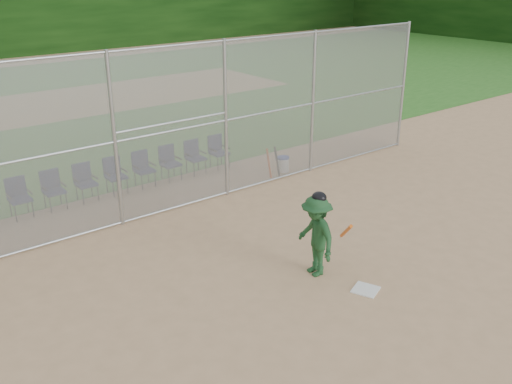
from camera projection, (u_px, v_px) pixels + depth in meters
ground at (337, 284)px, 10.82m from camera, size 100.00×100.00×0.00m
grass_strip at (28, 108)px, 23.93m from camera, size 100.00×100.00×0.00m
dirt_patch_far at (28, 108)px, 23.93m from camera, size 24.00×24.00×0.00m
backstop_fence at (192, 124)px, 13.69m from camera, size 16.09×0.09×4.00m
home_plate at (366, 290)px, 10.62m from camera, size 0.59×0.59×0.02m
batter_at_plate at (316, 235)px, 10.90m from camera, size 1.03×1.29×1.72m
water_cooler at (283, 164)px, 16.61m from camera, size 0.35×0.35×0.44m
spare_bats at (273, 162)px, 16.15m from camera, size 0.36×0.28×0.84m
chair_2 at (20, 199)px, 13.50m from camera, size 0.54×0.52×0.96m
chair_3 at (54, 191)px, 13.97m from camera, size 0.54×0.52×0.96m
chair_4 at (86, 183)px, 14.45m from camera, size 0.54×0.52×0.96m
chair_5 at (116, 176)px, 14.92m from camera, size 0.54×0.52×0.96m
chair_6 at (144, 170)px, 15.39m from camera, size 0.54×0.52×0.96m
chair_7 at (171, 163)px, 15.86m from camera, size 0.54×0.52×0.96m
chair_8 at (196, 158)px, 16.33m from camera, size 0.54×0.52×0.96m
chair_9 at (219, 152)px, 16.81m from camera, size 0.54×0.52×0.96m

